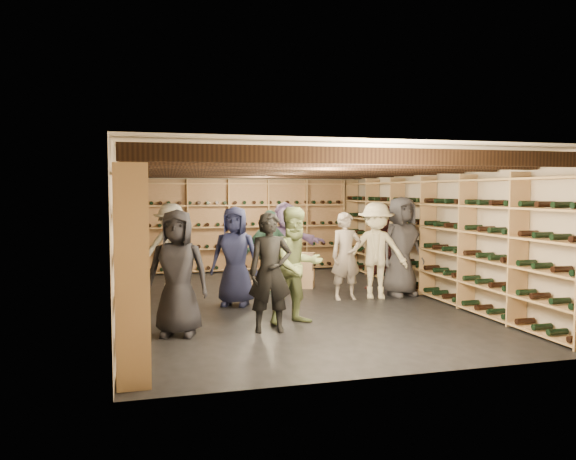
% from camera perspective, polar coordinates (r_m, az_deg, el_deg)
% --- Properties ---
extents(ground, '(8.00, 8.00, 0.00)m').
position_cam_1_polar(ground, '(9.65, 0.32, -7.27)').
color(ground, black).
rests_on(ground, ground).
extents(walls, '(5.52, 8.02, 2.40)m').
position_cam_1_polar(walls, '(9.49, 0.32, -0.15)').
color(walls, '#B3A48B').
rests_on(walls, ground).
extents(ceiling, '(5.50, 8.00, 0.01)m').
position_cam_1_polar(ceiling, '(9.48, 0.33, 7.10)').
color(ceiling, beige).
rests_on(ceiling, walls).
extents(ceiling_joists, '(5.40, 7.12, 0.18)m').
position_cam_1_polar(ceiling_joists, '(9.47, 0.33, 6.26)').
color(ceiling_joists, black).
rests_on(ceiling_joists, ground).
extents(wine_rack_left, '(0.32, 7.50, 2.15)m').
position_cam_1_polar(wine_rack_left, '(9.16, -15.37, -1.23)').
color(wine_rack_left, tan).
rests_on(wine_rack_left, ground).
extents(wine_rack_right, '(0.32, 7.50, 2.15)m').
position_cam_1_polar(wine_rack_right, '(10.48, 14.00, -0.56)').
color(wine_rack_right, tan).
rests_on(wine_rack_right, ground).
extents(wine_rack_back, '(4.70, 0.30, 2.15)m').
position_cam_1_polar(wine_rack_back, '(13.22, -4.09, 0.47)').
color(wine_rack_back, tan).
rests_on(wine_rack_back, ground).
extents(crate_stack_left, '(0.52, 0.36, 0.51)m').
position_cam_1_polar(crate_stack_left, '(11.33, -0.14, -4.29)').
color(crate_stack_left, '#A37B56').
rests_on(crate_stack_left, ground).
extents(crate_stack_right, '(0.59, 0.50, 0.68)m').
position_cam_1_polar(crate_stack_right, '(10.98, 1.31, -4.10)').
color(crate_stack_right, '#A37B56').
rests_on(crate_stack_right, ground).
extents(crate_loose, '(0.59, 0.50, 0.17)m').
position_cam_1_polar(crate_loose, '(10.84, -2.35, -5.57)').
color(crate_loose, '#A37B56').
rests_on(crate_loose, ground).
extents(person_0, '(0.92, 0.73, 1.65)m').
position_cam_1_polar(person_0, '(7.45, -11.16, -4.28)').
color(person_0, black).
rests_on(person_0, ground).
extents(person_1, '(0.62, 0.44, 1.60)m').
position_cam_1_polar(person_1, '(7.50, -1.82, -4.33)').
color(person_1, black).
rests_on(person_1, ground).
extents(person_2, '(0.93, 0.79, 1.66)m').
position_cam_1_polar(person_2, '(7.92, 0.88, -3.65)').
color(person_2, '#57653B').
rests_on(person_2, ground).
extents(person_3, '(1.23, 0.92, 1.68)m').
position_cam_1_polar(person_3, '(9.94, 8.94, -2.08)').
color(person_3, beige).
rests_on(person_3, ground).
extents(person_6, '(0.94, 0.80, 1.63)m').
position_cam_1_polar(person_6, '(9.27, -5.40, -2.65)').
color(person_6, '#21264E').
rests_on(person_6, ground).
extents(person_7, '(0.56, 0.37, 1.52)m').
position_cam_1_polar(person_7, '(9.76, 5.93, -2.66)').
color(person_7, gray).
rests_on(person_7, ground).
extents(person_8, '(0.93, 0.81, 1.61)m').
position_cam_1_polar(person_8, '(10.73, 9.86, -1.84)').
color(person_8, '#4F2021').
rests_on(person_8, ground).
extents(person_9, '(1.15, 0.76, 1.66)m').
position_cam_1_polar(person_9, '(10.41, -11.77, -1.92)').
color(person_9, '#A1A092').
rests_on(person_9, ground).
extents(person_10, '(0.96, 0.59, 1.54)m').
position_cam_1_polar(person_10, '(10.40, -1.98, -2.18)').
color(person_10, '#2B5041').
rests_on(person_10, ground).
extents(person_11, '(1.60, 0.70, 1.67)m').
position_cam_1_polar(person_11, '(10.84, -0.23, -1.56)').
color(person_11, slate).
rests_on(person_11, ground).
extents(person_12, '(0.98, 0.76, 1.78)m').
position_cam_1_polar(person_12, '(10.26, 11.46, -1.65)').
color(person_12, '#38373D').
rests_on(person_12, ground).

